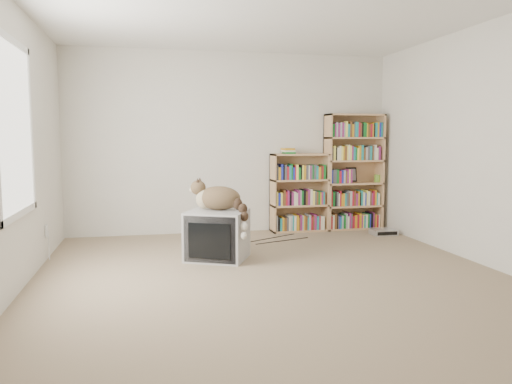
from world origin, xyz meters
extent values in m
cube|color=#9B8869|center=(0.00, 0.00, 0.00)|extent=(4.50, 5.00, 0.01)
cube|color=beige|center=(0.00, 2.50, 1.25)|extent=(4.50, 0.02, 2.50)
cube|color=beige|center=(0.00, -2.50, 1.25)|extent=(4.50, 0.02, 2.50)
cube|color=beige|center=(-2.25, 0.00, 1.25)|extent=(0.02, 5.00, 2.50)
cube|color=beige|center=(2.25, 0.00, 1.25)|extent=(0.02, 5.00, 2.50)
cube|color=white|center=(0.00, 0.00, 2.50)|extent=(4.50, 5.00, 0.02)
cube|color=white|center=(-2.24, 0.20, 1.40)|extent=(0.02, 1.22, 1.52)
cube|color=#AFAFB2|center=(-0.43, 0.93, 0.27)|extent=(0.79, 0.76, 0.53)
cube|color=black|center=(-0.54, 0.69, 0.27)|extent=(0.53, 0.27, 0.49)
cube|color=black|center=(-0.54, 0.68, 0.26)|extent=(0.42, 0.20, 0.37)
cube|color=black|center=(-0.37, 1.04, 0.26)|extent=(0.46, 0.43, 0.32)
ellipsoid|color=#332515|center=(-0.39, 1.00, 0.66)|extent=(0.56, 0.46, 0.26)
ellipsoid|color=#332515|center=(-0.28, 0.96, 0.65)|extent=(0.28, 0.30, 0.19)
ellipsoid|color=#C5B68E|center=(-0.55, 1.04, 0.65)|extent=(0.24, 0.24, 0.22)
ellipsoid|color=#332515|center=(-0.61, 1.07, 0.78)|extent=(0.21, 0.21, 0.16)
sphere|color=beige|center=(-0.67, 1.09, 0.75)|extent=(0.08, 0.08, 0.07)
cone|color=black|center=(-0.62, 1.04, 0.85)|extent=(0.08, 0.09, 0.08)
cone|color=black|center=(-0.59, 1.12, 0.85)|extent=(0.08, 0.09, 0.08)
cube|color=#AE7D57|center=(1.36, 2.34, 0.83)|extent=(0.02, 0.30, 1.66)
cube|color=#AE7D57|center=(2.16, 2.34, 0.83)|extent=(0.03, 0.30, 1.66)
cube|color=#AE7D57|center=(1.76, 2.48, 0.83)|extent=(0.83, 0.03, 1.66)
cube|color=#AE7D57|center=(1.76, 2.34, 1.65)|extent=(0.83, 0.30, 0.02)
cube|color=#AE7D57|center=(1.76, 2.34, 0.01)|extent=(0.83, 0.30, 0.03)
cube|color=#AE7D57|center=(1.76, 2.34, 0.34)|extent=(0.83, 0.30, 0.03)
cube|color=#AE7D57|center=(1.76, 2.34, 0.67)|extent=(0.83, 0.30, 0.02)
cube|color=#AE7D57|center=(1.76, 2.34, 0.99)|extent=(0.83, 0.30, 0.02)
cube|color=#AE7D57|center=(1.76, 2.34, 1.32)|extent=(0.83, 0.30, 0.02)
cube|color=#A61627|center=(1.76, 2.34, 0.12)|extent=(0.75, 0.24, 0.19)
cube|color=#1B28B5|center=(1.76, 2.34, 0.45)|extent=(0.75, 0.24, 0.19)
cube|color=#126521|center=(1.76, 2.34, 0.77)|extent=(0.75, 0.24, 0.19)
cube|color=beige|center=(1.76, 2.34, 1.10)|extent=(0.75, 0.24, 0.19)
cube|color=black|center=(1.76, 2.34, 1.43)|extent=(0.75, 0.24, 0.19)
cube|color=#AE7D57|center=(0.56, 2.34, 0.55)|extent=(0.02, 0.30, 1.10)
cube|color=#AE7D57|center=(1.33, 2.34, 0.55)|extent=(0.02, 0.30, 1.10)
cube|color=#AE7D57|center=(0.94, 2.48, 0.55)|extent=(0.80, 0.03, 1.10)
cube|color=#AE7D57|center=(0.94, 2.34, 1.09)|extent=(0.80, 0.30, 0.02)
cube|color=#AE7D57|center=(0.94, 2.34, 0.01)|extent=(0.80, 0.30, 0.03)
cube|color=#AE7D57|center=(0.94, 2.34, 0.37)|extent=(0.80, 0.30, 0.03)
cube|color=#AE7D57|center=(0.94, 2.34, 0.73)|extent=(0.80, 0.30, 0.02)
cube|color=#A61627|center=(0.94, 2.34, 0.12)|extent=(0.72, 0.24, 0.19)
cube|color=#1B28B5|center=(0.94, 2.34, 0.48)|extent=(0.72, 0.24, 0.19)
cube|color=#126521|center=(0.94, 2.34, 0.84)|extent=(0.72, 0.24, 0.19)
cube|color=#A61627|center=(0.78, 2.34, 1.14)|extent=(0.18, 0.24, 0.08)
cylinder|color=#699C2C|center=(2.13, 2.34, 0.73)|extent=(0.10, 0.10, 0.11)
cube|color=black|center=(1.77, 2.44, 0.79)|extent=(0.16, 0.05, 0.21)
cube|color=#B6B6BB|center=(1.99, 1.82, 0.04)|extent=(0.33, 0.24, 0.08)
cube|color=silver|center=(-2.24, 1.28, 0.32)|extent=(0.01, 0.08, 0.13)
camera|label=1|loc=(-1.15, -4.39, 1.32)|focal=35.00mm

